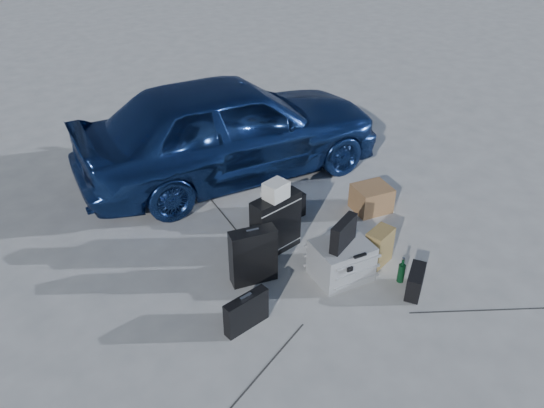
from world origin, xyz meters
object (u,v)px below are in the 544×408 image
at_px(suitcase_left, 253,256).
at_px(suitcase_right, 276,224).
at_px(car, 230,127).
at_px(green_bottle, 402,270).
at_px(duffel_bag, 280,209).
at_px(cardboard_box, 371,198).
at_px(briefcase, 246,312).
at_px(pelican_case, 341,260).

bearing_deg(suitcase_left, suitcase_right, 45.00).
bearing_deg(car, suitcase_right, 171.19).
relative_size(suitcase_left, green_bottle, 2.13).
bearing_deg(suitcase_left, green_bottle, -21.89).
bearing_deg(duffel_bag, green_bottle, -81.63).
bearing_deg(car, cardboard_box, -145.08).
relative_size(cardboard_box, green_bottle, 1.50).
height_order(duffel_bag, green_bottle, duffel_bag).
relative_size(briefcase, green_bottle, 1.58).
bearing_deg(briefcase, car, 55.13).
bearing_deg(duffel_bag, pelican_case, -98.56).
xyz_separation_m(cardboard_box, green_bottle, (-0.76, -1.13, -0.02)).
bearing_deg(cardboard_box, suitcase_left, -174.54).
relative_size(suitcase_right, duffel_bag, 1.13).
height_order(suitcase_left, cardboard_box, suitcase_left).
relative_size(briefcase, suitcase_right, 0.66).
bearing_deg(car, pelican_case, -177.77).
xyz_separation_m(car, cardboard_box, (0.84, -1.83, -0.53)).
height_order(pelican_case, suitcase_right, suitcase_right).
relative_size(briefcase, cardboard_box, 1.05).
height_order(car, suitcase_left, car).
bearing_deg(pelican_case, suitcase_left, 156.73).
height_order(pelican_case, briefcase, pelican_case).
distance_m(suitcase_left, suitcase_right, 0.56).
xyz_separation_m(pelican_case, duffel_bag, (0.17, 1.21, -0.05)).
height_order(pelican_case, cardboard_box, pelican_case).
xyz_separation_m(car, suitcase_left, (-1.10, -2.01, -0.39)).
xyz_separation_m(car, green_bottle, (0.07, -2.96, -0.55)).
bearing_deg(car, suitcase_left, 161.58).
bearing_deg(suitcase_left, cardboard_box, 22.42).
xyz_separation_m(pelican_case, briefcase, (-1.19, 0.01, -0.03)).
xyz_separation_m(briefcase, green_bottle, (1.62, -0.45, -0.03)).
distance_m(suitcase_right, cardboard_box, 1.46).
relative_size(car, green_bottle, 14.20).
height_order(car, pelican_case, car).
bearing_deg(briefcase, green_bottle, -18.87).
bearing_deg(duffel_bag, cardboard_box, -27.63).
relative_size(suitcase_left, suitcase_right, 0.89).
height_order(car, duffel_bag, car).
distance_m(suitcase_left, duffel_bag, 1.16).
xyz_separation_m(suitcase_right, green_bottle, (0.68, -1.21, -0.20)).
relative_size(suitcase_right, green_bottle, 2.39).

